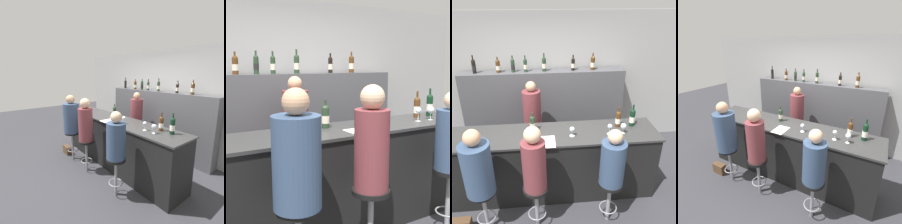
{
  "view_description": "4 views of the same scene",
  "coord_description": "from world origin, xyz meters",
  "views": [
    {
      "loc": [
        2.81,
        -1.98,
        2.01
      ],
      "look_at": [
        -0.24,
        0.4,
        1.16
      ],
      "focal_mm": 28.0,
      "sensor_mm": 36.0,
      "label": 1
    },
    {
      "loc": [
        -1.67,
        -2.32,
        1.7
      ],
      "look_at": [
        -0.12,
        0.31,
        1.23
      ],
      "focal_mm": 50.0,
      "sensor_mm": 36.0,
      "label": 2
    },
    {
      "loc": [
        -0.07,
        -2.75,
        2.91
      ],
      "look_at": [
        0.25,
        0.34,
        1.38
      ],
      "focal_mm": 40.0,
      "sensor_mm": 36.0,
      "label": 3
    },
    {
      "loc": [
        1.43,
        -2.14,
        2.41
      ],
      "look_at": [
        0.04,
        0.38,
        1.3
      ],
      "focal_mm": 28.0,
      "sensor_mm": 36.0,
      "label": 4
    }
  ],
  "objects": [
    {
      "name": "wine_bottle_backbar_5",
      "position": [
        0.55,
        1.68,
        1.69
      ],
      "size": [
        0.07,
        0.07,
        0.28
      ],
      "color": "black",
      "rests_on": "back_bar_cabinet"
    },
    {
      "name": "wine_glass_2",
      "position": [
        1.09,
        0.23,
        1.17
      ],
      "size": [
        0.08,
        0.08,
        0.16
      ],
      "color": "silver",
      "rests_on": "bar_counter"
    },
    {
      "name": "wall_back",
      "position": [
        0.0,
        1.9,
        1.3
      ],
      "size": [
        6.4,
        0.05,
        2.6
      ],
      "color": "#9E9E9E",
      "rests_on": "ground_plane"
    },
    {
      "name": "wine_bottle_counter_2",
      "position": [
        1.29,
        0.44,
        1.19
      ],
      "size": [
        0.08,
        0.08,
        0.34
      ],
      "color": "black",
      "rests_on": "bar_counter"
    },
    {
      "name": "wine_glass_0",
      "position": [
        0.35,
        0.23,
        1.16
      ],
      "size": [
        0.07,
        0.07,
        0.14
      ],
      "color": "silver",
      "rests_on": "bar_counter"
    },
    {
      "name": "bartender",
      "position": [
        -0.22,
        1.17,
        0.72
      ],
      "size": [
        0.31,
        0.31,
        1.56
      ],
      "color": "brown",
      "rests_on": "ground_plane"
    },
    {
      "name": "wine_bottle_backbar_2",
      "position": [
        -0.53,
        1.68,
        1.69
      ],
      "size": [
        0.07,
        0.07,
        0.3
      ],
      "color": "#233823",
      "rests_on": "back_bar_cabinet"
    },
    {
      "name": "back_bar_cabinet",
      "position": [
        0.0,
        1.68,
        0.78
      ],
      "size": [
        3.04,
        0.28,
        1.57
      ],
      "color": "#4C4C51",
      "rests_on": "ground_plane"
    },
    {
      "name": "guest_seated_right",
      "position": [
        0.79,
        -0.33,
        1.0
      ],
      "size": [
        0.31,
        0.31,
        0.78
      ],
      "color": "#334766",
      "rests_on": "bar_stool_right"
    },
    {
      "name": "bar_counter",
      "position": [
        0.0,
        0.32,
        0.53
      ],
      "size": [
        3.24,
        0.69,
        1.05
      ],
      "color": "black",
      "rests_on": "ground_plane"
    },
    {
      "name": "bar_stool_middle",
      "position": [
        -0.18,
        -0.33,
        0.51
      ],
      "size": [
        0.32,
        0.32,
        0.67
      ],
      "color": "gray",
      "rests_on": "ground_plane"
    },
    {
      "name": "guest_seated_middle",
      "position": [
        -0.18,
        -0.33,
        1.06
      ],
      "size": [
        0.29,
        0.29,
        0.87
      ],
      "color": "brown",
      "rests_on": "bar_stool_middle"
    },
    {
      "name": "wine_bottle_backbar_1",
      "position": [
        -0.79,
        1.68,
        1.69
      ],
      "size": [
        0.08,
        0.08,
        0.28
      ],
      "color": "#4C2D14",
      "rests_on": "back_bar_cabinet"
    },
    {
      "name": "bar_stool_left",
      "position": [
        -0.84,
        -0.33,
        0.51
      ],
      "size": [
        0.32,
        0.32,
        0.67
      ],
      "color": "gray",
      "rests_on": "ground_plane"
    },
    {
      "name": "bar_stool_right",
      "position": [
        0.79,
        -0.33,
        0.51
      ],
      "size": [
        0.32,
        0.32,
        0.67
      ],
      "color": "gray",
      "rests_on": "ground_plane"
    },
    {
      "name": "handbag",
      "position": [
        -1.18,
        -0.33,
        0.1
      ],
      "size": [
        0.26,
        0.12,
        0.2
      ],
      "color": "#513823",
      "rests_on": "ground_plane"
    },
    {
      "name": "guest_seated_left",
      "position": [
        -0.84,
        -0.33,
        1.04
      ],
      "size": [
        0.36,
        0.36,
        0.87
      ],
      "color": "#334766",
      "rests_on": "bar_stool_left"
    },
    {
      "name": "tasting_menu",
      "position": [
        -0.0,
        0.11,
        1.06
      ],
      "size": [
        0.21,
        0.3,
        0.0
      ],
      "color": "white",
      "rests_on": "bar_counter"
    },
    {
      "name": "wine_bottle_backbar_6",
      "position": [
        0.92,
        1.68,
        1.7
      ],
      "size": [
        0.08,
        0.08,
        0.31
      ],
      "color": "#4C2D14",
      "rests_on": "back_bar_cabinet"
    },
    {
      "name": "ground_plane",
      "position": [
        0.0,
        0.0,
        0.0
      ],
      "size": [
        16.0,
        16.0,
        0.0
      ],
      "primitive_type": "plane",
      "color": "#333338"
    },
    {
      "name": "wine_bottle_backbar_4",
      "position": [
        0.03,
        1.68,
        1.7
      ],
      "size": [
        0.07,
        0.07,
        0.33
      ],
      "color": "#233823",
      "rests_on": "back_bar_cabinet"
    },
    {
      "name": "wine_bottle_backbar_0",
      "position": [
        -1.21,
        1.68,
        1.7
      ],
      "size": [
        0.07,
        0.07,
        0.32
      ],
      "color": "black",
      "rests_on": "back_bar_cabinet"
    },
    {
      "name": "wine_bottle_counter_0",
      "position": [
        -0.2,
        0.44,
        1.17
      ],
      "size": [
        0.08,
        0.08,
        0.29
      ],
      "color": "#233823",
      "rests_on": "bar_counter"
    },
    {
      "name": "wine_bottle_backbar_3",
      "position": [
        -0.31,
        1.68,
        1.69
      ],
      "size": [
        0.07,
        0.07,
        0.3
      ],
      "color": "#233823",
      "rests_on": "back_bar_cabinet"
    },
    {
      "name": "wine_glass_1",
      "position": [
        0.89,
        0.23,
        1.17
      ],
      "size": [
        0.07,
        0.07,
        0.16
      ],
      "color": "silver",
      "rests_on": "bar_counter"
    },
    {
      "name": "wine_bottle_counter_1",
      "position": [
        1.07,
        0.44,
        1.18
      ],
      "size": [
        0.08,
        0.08,
        0.32
      ],
      "color": "#4C2D14",
      "rests_on": "bar_counter"
    }
  ]
}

